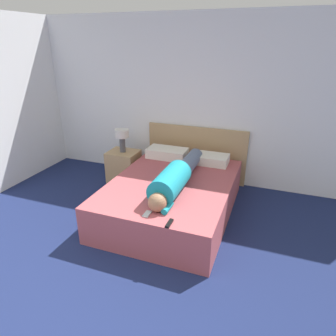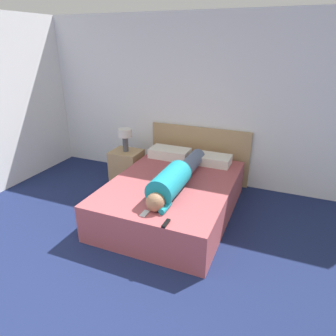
{
  "view_description": "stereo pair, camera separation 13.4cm",
  "coord_description": "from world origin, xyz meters",
  "px_view_note": "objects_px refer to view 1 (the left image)",
  "views": [
    {
      "loc": [
        1.32,
        -0.97,
        2.2
      ],
      "look_at": [
        0.13,
        2.25,
        0.73
      ],
      "focal_mm": 32.0,
      "sensor_mm": 36.0,
      "label": 1
    },
    {
      "loc": [
        1.45,
        -0.92,
        2.2
      ],
      "look_at": [
        0.13,
        2.25,
        0.73
      ],
      "focal_mm": 32.0,
      "sensor_mm": 36.0,
      "label": 2
    }
  ],
  "objects_px": {
    "person_lying": "(176,178)",
    "pillow_near_headboard": "(167,153)",
    "tv_remote": "(169,223)",
    "cell_phone": "(147,214)",
    "pillow_second": "(208,159)",
    "nightstand": "(124,167)",
    "table_lamp": "(122,136)",
    "bed": "(172,197)"
  },
  "relations": [
    {
      "from": "nightstand",
      "to": "pillow_near_headboard",
      "type": "height_order",
      "value": "pillow_near_headboard"
    },
    {
      "from": "bed",
      "to": "tv_remote",
      "type": "bearing_deg",
      "value": -71.9
    },
    {
      "from": "tv_remote",
      "to": "person_lying",
      "type": "bearing_deg",
      "value": 104.8
    },
    {
      "from": "nightstand",
      "to": "pillow_second",
      "type": "bearing_deg",
      "value": 5.39
    },
    {
      "from": "person_lying",
      "to": "pillow_second",
      "type": "xyz_separation_m",
      "value": [
        0.2,
        0.96,
        -0.07
      ]
    },
    {
      "from": "nightstand",
      "to": "cell_phone",
      "type": "xyz_separation_m",
      "value": [
        1.11,
        -1.53,
        0.22
      ]
    },
    {
      "from": "bed",
      "to": "person_lying",
      "type": "relative_size",
      "value": 1.26
    },
    {
      "from": "person_lying",
      "to": "tv_remote",
      "type": "relative_size",
      "value": 11.03
    },
    {
      "from": "pillow_second",
      "to": "nightstand",
      "type": "bearing_deg",
      "value": -174.61
    },
    {
      "from": "nightstand",
      "to": "table_lamp",
      "type": "relative_size",
      "value": 1.43
    },
    {
      "from": "person_lying",
      "to": "cell_phone",
      "type": "xyz_separation_m",
      "value": [
        -0.08,
        -0.7,
        -0.13
      ]
    },
    {
      "from": "cell_phone",
      "to": "tv_remote",
      "type": "bearing_deg",
      "value": -17.86
    },
    {
      "from": "bed",
      "to": "nightstand",
      "type": "distance_m",
      "value": 1.27
    },
    {
      "from": "nightstand",
      "to": "table_lamp",
      "type": "distance_m",
      "value": 0.53
    },
    {
      "from": "pillow_near_headboard",
      "to": "pillow_second",
      "type": "bearing_deg",
      "value": 0.0
    },
    {
      "from": "pillow_near_headboard",
      "to": "bed",
      "type": "bearing_deg",
      "value": -65.26
    },
    {
      "from": "table_lamp",
      "to": "pillow_near_headboard",
      "type": "bearing_deg",
      "value": 10.28
    },
    {
      "from": "person_lying",
      "to": "table_lamp",
      "type": "bearing_deg",
      "value": 145.11
    },
    {
      "from": "cell_phone",
      "to": "pillow_near_headboard",
      "type": "bearing_deg",
      "value": 103.25
    },
    {
      "from": "person_lying",
      "to": "tv_remote",
      "type": "xyz_separation_m",
      "value": [
        0.21,
        -0.8,
        -0.13
      ]
    },
    {
      "from": "tv_remote",
      "to": "pillow_second",
      "type": "bearing_deg",
      "value": 90.49
    },
    {
      "from": "cell_phone",
      "to": "pillow_second",
      "type": "bearing_deg",
      "value": 80.68
    },
    {
      "from": "tv_remote",
      "to": "cell_phone",
      "type": "xyz_separation_m",
      "value": [
        -0.29,
        0.09,
        -0.01
      ]
    },
    {
      "from": "person_lying",
      "to": "tv_remote",
      "type": "height_order",
      "value": "person_lying"
    },
    {
      "from": "nightstand",
      "to": "cell_phone",
      "type": "relative_size",
      "value": 4.1
    },
    {
      "from": "tv_remote",
      "to": "cell_phone",
      "type": "relative_size",
      "value": 1.15
    },
    {
      "from": "person_lying",
      "to": "cell_phone",
      "type": "bearing_deg",
      "value": -96.36
    },
    {
      "from": "table_lamp",
      "to": "person_lying",
      "type": "relative_size",
      "value": 0.23
    },
    {
      "from": "table_lamp",
      "to": "tv_remote",
      "type": "bearing_deg",
      "value": -49.23
    },
    {
      "from": "pillow_second",
      "to": "cell_phone",
      "type": "bearing_deg",
      "value": -99.32
    },
    {
      "from": "pillow_near_headboard",
      "to": "pillow_second",
      "type": "relative_size",
      "value": 1.05
    },
    {
      "from": "bed",
      "to": "pillow_second",
      "type": "distance_m",
      "value": 0.9
    },
    {
      "from": "nightstand",
      "to": "person_lying",
      "type": "height_order",
      "value": "person_lying"
    },
    {
      "from": "nightstand",
      "to": "pillow_second",
      "type": "xyz_separation_m",
      "value": [
        1.39,
        0.13,
        0.28
      ]
    },
    {
      "from": "pillow_second",
      "to": "tv_remote",
      "type": "bearing_deg",
      "value": -89.51
    },
    {
      "from": "tv_remote",
      "to": "cell_phone",
      "type": "height_order",
      "value": "tv_remote"
    },
    {
      "from": "person_lying",
      "to": "pillow_near_headboard",
      "type": "bearing_deg",
      "value": 116.04
    },
    {
      "from": "nightstand",
      "to": "tv_remote",
      "type": "distance_m",
      "value": 2.16
    },
    {
      "from": "pillow_near_headboard",
      "to": "tv_remote",
      "type": "xyz_separation_m",
      "value": [
        0.68,
        -1.76,
        -0.06
      ]
    },
    {
      "from": "nightstand",
      "to": "cell_phone",
      "type": "bearing_deg",
      "value": -54.0
    },
    {
      "from": "person_lying",
      "to": "pillow_near_headboard",
      "type": "xyz_separation_m",
      "value": [
        -0.47,
        0.96,
        -0.06
      ]
    },
    {
      "from": "person_lying",
      "to": "pillow_near_headboard",
      "type": "distance_m",
      "value": 1.07
    }
  ]
}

